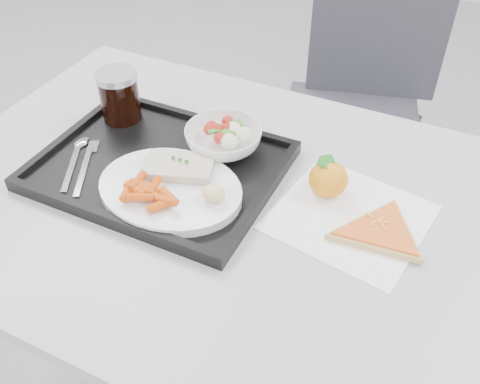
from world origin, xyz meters
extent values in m
cube|color=#ACACAE|center=(0.00, 0.30, 0.73)|extent=(1.20, 0.80, 0.03)
cylinder|color=#47474C|center=(-0.54, 0.64, 0.36)|extent=(0.04, 0.04, 0.72)
cube|color=#33333A|center=(0.02, 1.06, 0.45)|extent=(0.51, 0.51, 0.04)
cube|color=#33333A|center=(0.02, 1.25, 0.70)|extent=(0.41, 0.14, 0.46)
cylinder|color=#47474C|center=(-0.16, 0.88, 0.21)|extent=(0.03, 0.03, 0.43)
cylinder|color=#47474C|center=(0.20, 0.88, 0.21)|extent=(0.03, 0.03, 0.43)
cylinder|color=#47474C|center=(-0.16, 1.24, 0.21)|extent=(0.03, 0.03, 0.43)
cylinder|color=#47474C|center=(0.20, 1.24, 0.21)|extent=(0.03, 0.03, 0.43)
cube|color=black|center=(-0.17, 0.31, 0.76)|extent=(0.45, 0.35, 0.01)
cube|color=black|center=(-0.17, 0.48, 0.77)|extent=(0.45, 0.02, 0.01)
cube|color=black|center=(-0.17, 0.14, 0.77)|extent=(0.45, 0.02, 0.01)
cube|color=black|center=(0.05, 0.31, 0.77)|extent=(0.02, 0.32, 0.01)
cube|color=black|center=(-0.39, 0.31, 0.77)|extent=(0.02, 0.32, 0.01)
cylinder|color=white|center=(-0.11, 0.25, 0.77)|extent=(0.27, 0.27, 0.02)
cube|color=beige|center=(-0.12, 0.29, 0.79)|extent=(0.14, 0.11, 0.02)
sphere|color=#236B1C|center=(-0.13, 0.30, 0.81)|extent=(0.01, 0.01, 0.01)
sphere|color=#236B1C|center=(-0.12, 0.30, 0.81)|extent=(0.01, 0.01, 0.01)
sphere|color=#236B1C|center=(-0.10, 0.30, 0.81)|extent=(0.01, 0.01, 0.01)
ellipsoid|color=beige|center=(-0.02, 0.25, 0.80)|extent=(0.05, 0.04, 0.03)
imported|color=white|center=(-0.08, 0.41, 0.79)|extent=(0.15, 0.15, 0.05)
cylinder|color=black|center=(-0.33, 0.41, 0.81)|extent=(0.08, 0.08, 0.10)
cylinder|color=#A5A8AD|center=(-0.33, 0.41, 0.87)|extent=(0.09, 0.09, 0.01)
cube|color=silver|center=(-0.32, 0.23, 0.77)|extent=(0.08, 0.14, 0.00)
ellipsoid|color=silver|center=(-0.35, 0.30, 0.77)|extent=(0.04, 0.05, 0.01)
cube|color=silver|center=(-0.29, 0.23, 0.77)|extent=(0.08, 0.14, 0.00)
cube|color=silver|center=(-0.32, 0.30, 0.77)|extent=(0.04, 0.04, 0.00)
cube|color=white|center=(0.20, 0.34, 0.75)|extent=(0.28, 0.28, 0.00)
ellipsoid|color=orange|center=(0.14, 0.39, 0.79)|extent=(0.09, 0.09, 0.07)
cube|color=#236B1C|center=(0.14, 0.39, 0.81)|extent=(0.05, 0.05, 0.02)
cube|color=#236B1C|center=(0.14, 0.39, 0.81)|extent=(0.05, 0.03, 0.02)
cylinder|color=tan|center=(0.26, 0.32, 0.76)|extent=(0.27, 0.27, 0.01)
cylinder|color=#AF4A11|center=(0.26, 0.32, 0.77)|extent=(0.24, 0.24, 0.00)
cube|color=#EABC47|center=(0.24, 0.32, 0.77)|extent=(0.01, 0.02, 0.00)
cube|color=#EABC47|center=(0.26, 0.33, 0.77)|extent=(0.01, 0.01, 0.00)
cube|color=#EABC47|center=(0.26, 0.33, 0.77)|extent=(0.01, 0.01, 0.00)
cube|color=#EABC47|center=(0.23, 0.34, 0.77)|extent=(0.02, 0.01, 0.00)
cube|color=#EABC47|center=(0.25, 0.34, 0.77)|extent=(0.01, 0.02, 0.00)
cylinder|color=#D04A0C|center=(-0.15, 0.20, 0.80)|extent=(0.05, 0.02, 0.02)
cylinder|color=#D04A0C|center=(-0.09, 0.19, 0.79)|extent=(0.04, 0.05, 0.02)
cylinder|color=#D04A0C|center=(-0.13, 0.21, 0.79)|extent=(0.05, 0.02, 0.02)
cylinder|color=#D04A0C|center=(-0.14, 0.22, 0.80)|extent=(0.05, 0.02, 0.02)
cylinder|color=#D04A0C|center=(-0.15, 0.22, 0.80)|extent=(0.02, 0.05, 0.02)
cylinder|color=#D04A0C|center=(-0.13, 0.18, 0.80)|extent=(0.05, 0.03, 0.02)
cylinder|color=#D04A0C|center=(-0.09, 0.20, 0.80)|extent=(0.05, 0.02, 0.02)
cylinder|color=#D04A0C|center=(-0.16, 0.19, 0.79)|extent=(0.03, 0.05, 0.02)
cylinder|color=#D04A0C|center=(-0.12, 0.22, 0.80)|extent=(0.02, 0.05, 0.02)
cylinder|color=#D04A0C|center=(-0.08, 0.21, 0.80)|extent=(0.05, 0.03, 0.02)
sphere|color=#A52317|center=(-0.10, 0.45, 0.80)|extent=(0.02, 0.02, 0.02)
sphere|color=#A52317|center=(-0.10, 0.42, 0.80)|extent=(0.02, 0.02, 0.02)
sphere|color=#A52317|center=(-0.08, 0.39, 0.80)|extent=(0.02, 0.02, 0.02)
sphere|color=#A52317|center=(-0.12, 0.42, 0.80)|extent=(0.02, 0.02, 0.02)
sphere|color=#A52317|center=(-0.08, 0.43, 0.80)|extent=(0.02, 0.02, 0.02)
sphere|color=#A52317|center=(-0.12, 0.41, 0.80)|extent=(0.02, 0.02, 0.02)
ellipsoid|color=silver|center=(-0.07, 0.44, 0.80)|extent=(0.03, 0.03, 0.03)
ellipsoid|color=silver|center=(-0.06, 0.40, 0.80)|extent=(0.03, 0.03, 0.03)
ellipsoid|color=silver|center=(-0.05, 0.43, 0.80)|extent=(0.03, 0.03, 0.03)
cube|color=#3B7C22|center=(-0.07, 0.45, 0.80)|extent=(0.03, 0.03, 0.00)
cube|color=#3B7C22|center=(-0.08, 0.41, 0.80)|extent=(0.03, 0.03, 0.00)
cube|color=#3B7C22|center=(-0.11, 0.41, 0.80)|extent=(0.03, 0.03, 0.00)
camera|label=1|loc=(0.32, -0.35, 1.41)|focal=40.00mm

